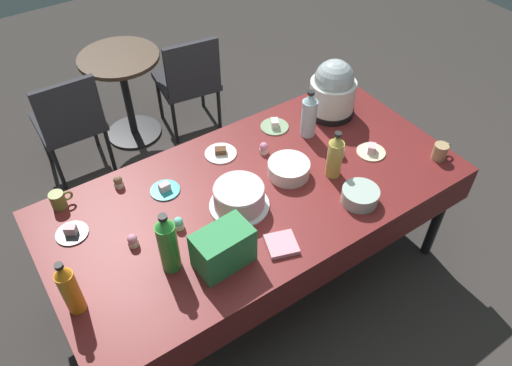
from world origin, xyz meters
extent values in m
plane|color=#383330|center=(0.00, 0.00, 0.00)|extent=(9.00, 9.00, 0.00)
cube|color=maroon|center=(0.00, 0.00, 0.73)|extent=(2.20, 1.10, 0.04)
cylinder|color=black|center=(1.02, -0.47, 0.35)|extent=(0.06, 0.06, 0.71)
cylinder|color=black|center=(-1.02, 0.47, 0.35)|extent=(0.06, 0.06, 0.71)
cylinder|color=black|center=(1.02, 0.47, 0.35)|extent=(0.06, 0.06, 0.71)
cube|color=maroon|center=(0.00, -0.55, 0.62)|extent=(2.20, 0.01, 0.18)
cube|color=maroon|center=(0.00, 0.55, 0.62)|extent=(2.20, 0.01, 0.18)
cylinder|color=silver|center=(-0.13, -0.05, 0.76)|extent=(0.31, 0.31, 0.01)
cylinder|color=beige|center=(-0.13, -0.05, 0.82)|extent=(0.26, 0.26, 0.11)
cylinder|color=silver|center=(-0.13, -0.05, 0.88)|extent=(0.25, 0.25, 0.01)
cylinder|color=black|center=(0.76, 0.30, 0.77)|extent=(0.29, 0.29, 0.04)
cylinder|color=white|center=(0.76, 0.30, 0.88)|extent=(0.28, 0.28, 0.18)
sphere|color=#B2BCC1|center=(0.76, 0.30, 0.99)|extent=(0.24, 0.24, 0.24)
cylinder|color=#B2C6BC|center=(0.39, -0.36, 0.79)|extent=(0.19, 0.19, 0.08)
cylinder|color=silver|center=(0.21, 0.00, 0.79)|extent=(0.23, 0.23, 0.08)
cylinder|color=beige|center=(0.71, -0.12, 0.75)|extent=(0.16, 0.16, 0.01)
cube|color=beige|center=(0.71, -0.12, 0.78)|extent=(0.07, 0.07, 0.05)
cylinder|color=teal|center=(-0.40, 0.26, 0.75)|extent=(0.16, 0.16, 0.01)
cube|color=beige|center=(-0.40, 0.26, 0.78)|extent=(0.06, 0.04, 0.04)
cylinder|color=white|center=(-0.01, 0.35, 0.75)|extent=(0.18, 0.18, 0.01)
cube|color=brown|center=(-0.01, 0.35, 0.77)|extent=(0.08, 0.07, 0.03)
cylinder|color=#8CA87F|center=(0.39, 0.38, 0.75)|extent=(0.17, 0.17, 0.01)
cube|color=white|center=(0.39, 0.38, 0.78)|extent=(0.06, 0.07, 0.04)
cylinder|color=#2D2D33|center=(-0.90, 0.25, 0.75)|extent=(0.16, 0.16, 0.01)
cube|color=beige|center=(-0.90, 0.25, 0.78)|extent=(0.07, 0.06, 0.04)
cylinder|color=beige|center=(0.54, -0.04, 0.77)|extent=(0.05, 0.05, 0.03)
sphere|color=beige|center=(0.54, -0.04, 0.79)|extent=(0.05, 0.05, 0.05)
cylinder|color=beige|center=(-0.68, 0.02, 0.77)|extent=(0.05, 0.05, 0.03)
sphere|color=pink|center=(-0.68, 0.02, 0.79)|extent=(0.05, 0.05, 0.05)
cylinder|color=beige|center=(0.20, 0.22, 0.77)|extent=(0.05, 0.05, 0.03)
sphere|color=pink|center=(0.20, 0.22, 0.79)|extent=(0.05, 0.05, 0.05)
cylinder|color=beige|center=(-0.58, 0.43, 0.77)|extent=(0.05, 0.05, 0.03)
sphere|color=brown|center=(-0.58, 0.43, 0.79)|extent=(0.05, 0.05, 0.05)
cylinder|color=beige|center=(-0.45, -0.01, 0.77)|extent=(0.05, 0.05, 0.03)
sphere|color=#6BC6B2|center=(-0.45, -0.01, 0.79)|extent=(0.05, 0.05, 0.05)
cylinder|color=gold|center=(0.41, -0.13, 0.86)|extent=(0.08, 0.08, 0.21)
cone|color=gold|center=(0.41, -0.13, 0.99)|extent=(0.07, 0.07, 0.05)
cylinder|color=black|center=(0.41, -0.13, 1.02)|extent=(0.04, 0.04, 0.02)
cylinder|color=silver|center=(0.51, 0.22, 0.86)|extent=(0.09, 0.09, 0.23)
cone|color=silver|center=(0.51, 0.22, 1.00)|extent=(0.08, 0.08, 0.05)
cylinder|color=black|center=(0.51, 0.22, 1.04)|extent=(0.04, 0.04, 0.02)
cylinder|color=green|center=(-0.59, -0.19, 0.89)|extent=(0.09, 0.09, 0.27)
cone|color=green|center=(-0.59, -0.19, 1.05)|extent=(0.08, 0.08, 0.05)
cylinder|color=black|center=(-0.59, -0.19, 1.08)|extent=(0.04, 0.04, 0.02)
cylinder|color=orange|center=(-1.01, -0.16, 0.87)|extent=(0.08, 0.08, 0.23)
cone|color=orange|center=(-1.01, -0.16, 1.01)|extent=(0.07, 0.07, 0.05)
cylinder|color=black|center=(-1.01, -0.16, 1.04)|extent=(0.03, 0.03, 0.02)
cylinder|color=tan|center=(0.99, -0.36, 0.80)|extent=(0.08, 0.08, 0.09)
torus|color=tan|center=(1.04, -0.36, 0.80)|extent=(0.06, 0.01, 0.06)
cylinder|color=olive|center=(-0.89, 0.46, 0.80)|extent=(0.07, 0.07, 0.09)
torus|color=olive|center=(-0.84, 0.46, 0.80)|extent=(0.06, 0.01, 0.06)
cube|color=#338C4C|center=(-0.38, -0.30, 0.85)|extent=(0.27, 0.18, 0.20)
cube|color=pink|center=(-0.11, -0.37, 0.76)|extent=(0.18, 0.18, 0.02)
cube|color=#333338|center=(-0.55, 1.58, 0.42)|extent=(0.45, 0.45, 0.05)
cube|color=#333338|center=(-0.55, 1.38, 0.65)|extent=(0.42, 0.05, 0.40)
cylinder|color=black|center=(-0.36, 1.77, 0.20)|extent=(0.03, 0.03, 0.40)
cylinder|color=black|center=(-0.74, 1.78, 0.20)|extent=(0.03, 0.03, 0.40)
cylinder|color=black|center=(-0.36, 1.39, 0.20)|extent=(0.03, 0.03, 0.40)
cylinder|color=black|center=(-0.74, 1.40, 0.20)|extent=(0.03, 0.03, 0.40)
cube|color=#333338|center=(0.40, 1.58, 0.42)|extent=(0.50, 0.50, 0.05)
cube|color=#333338|center=(0.37, 1.39, 0.65)|extent=(0.42, 0.10, 0.40)
cylinder|color=black|center=(0.61, 1.75, 0.20)|extent=(0.03, 0.03, 0.40)
cylinder|color=black|center=(0.24, 1.80, 0.20)|extent=(0.03, 0.03, 0.40)
cylinder|color=black|center=(0.56, 1.37, 0.20)|extent=(0.03, 0.03, 0.40)
cylinder|color=black|center=(0.19, 1.42, 0.20)|extent=(0.03, 0.03, 0.40)
cylinder|color=#473323|center=(-0.05, 1.73, 0.70)|extent=(0.60, 0.60, 0.03)
cylinder|color=black|center=(-0.05, 1.73, 0.35)|extent=(0.06, 0.06, 0.67)
cylinder|color=black|center=(-0.05, 1.73, 0.01)|extent=(0.44, 0.44, 0.02)
camera|label=1|loc=(-1.01, -1.50, 2.58)|focal=34.62mm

